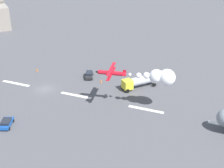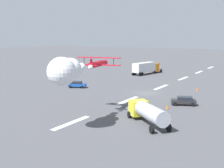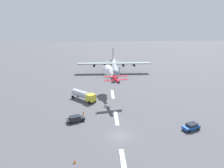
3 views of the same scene
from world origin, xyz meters
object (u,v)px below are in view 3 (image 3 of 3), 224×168
at_px(cargo_transport_plane, 114,67).
at_px(followme_car_yellow, 191,126).
at_px(traffic_cone_near, 75,161).
at_px(traffic_cone_far, 83,113).
at_px(stunt_biplane_red, 109,71).
at_px(airport_staff_sedan, 76,119).
at_px(fuel_tanker_truck, 83,95).

distance_m(cargo_transport_plane, followme_car_yellow, 54.90).
xyz_separation_m(traffic_cone_near, traffic_cone_far, (19.39, 0.13, 0.00)).
relative_size(stunt_biplane_red, airport_staff_sedan, 3.71).
xyz_separation_m(fuel_tanker_truck, traffic_cone_near, (-29.29, -0.90, -1.37)).
bearing_deg(airport_staff_sedan, traffic_cone_far, -20.72).
bearing_deg(airport_staff_sedan, followme_car_yellow, -100.97).
xyz_separation_m(stunt_biplane_red, airport_staff_sedan, (-20.54, 9.07, -6.91)).
xyz_separation_m(cargo_transport_plane, fuel_tanker_truck, (-33.57, 11.94, -1.48)).
bearing_deg(traffic_cone_near, stunt_biplane_red, -11.64).
bearing_deg(airport_staff_sedan, traffic_cone_near, -173.68).
bearing_deg(traffic_cone_far, airport_staff_sedan, 159.28).
bearing_deg(fuel_tanker_truck, traffic_cone_far, -175.52).
bearing_deg(fuel_tanker_truck, stunt_biplane_red, -51.87).
distance_m(cargo_transport_plane, airport_staff_sedan, 49.34).
bearing_deg(stunt_biplane_red, airport_staff_sedan, 156.18).
bearing_deg(cargo_transport_plane, fuel_tanker_truck, 160.42).
relative_size(stunt_biplane_red, fuel_tanker_truck, 2.07).
height_order(cargo_transport_plane, stunt_biplane_red, cargo_transport_plane).
xyz_separation_m(cargo_transport_plane, airport_staff_sedan, (-47.61, 12.73, -2.41)).
xyz_separation_m(stunt_biplane_red, traffic_cone_far, (-16.41, 7.50, -7.35)).
relative_size(fuel_tanker_truck, followme_car_yellow, 1.86).
bearing_deg(cargo_transport_plane, followme_car_yellow, -164.65).
distance_m(followme_car_yellow, traffic_cone_near, 27.43).
height_order(followme_car_yellow, airport_staff_sedan, same).
height_order(airport_staff_sedan, traffic_cone_far, airport_staff_sedan).
distance_m(fuel_tanker_truck, traffic_cone_near, 29.34).
relative_size(followme_car_yellow, airport_staff_sedan, 0.97).
bearing_deg(fuel_tanker_truck, traffic_cone_near, -178.23).
xyz_separation_m(airport_staff_sedan, traffic_cone_far, (4.13, -1.56, -0.44)).
relative_size(airport_staff_sedan, traffic_cone_far, 6.17).
bearing_deg(stunt_biplane_red, fuel_tanker_truck, 128.13).
bearing_deg(cargo_transport_plane, traffic_cone_far, 165.60).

